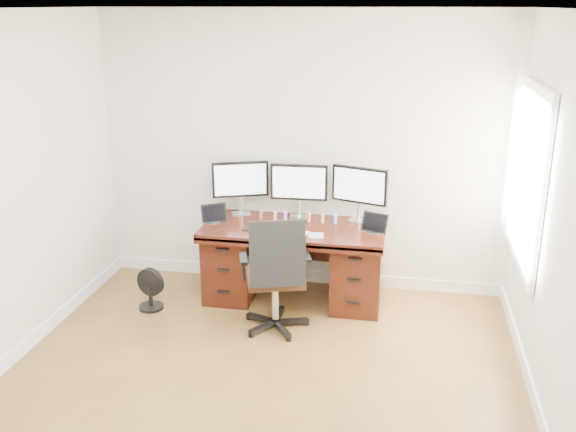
% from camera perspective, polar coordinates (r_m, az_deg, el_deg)
% --- Properties ---
extents(ground, '(4.50, 4.50, 0.00)m').
position_cam_1_polar(ground, '(4.76, -3.48, -16.68)').
color(ground, brown).
rests_on(ground, ground).
extents(back_wall, '(4.00, 0.10, 2.70)m').
position_cam_1_polar(back_wall, '(6.25, 1.27, 5.61)').
color(back_wall, silver).
rests_on(back_wall, ground).
extents(right_wall, '(0.10, 4.50, 2.70)m').
position_cam_1_polar(right_wall, '(4.24, 23.78, -2.22)').
color(right_wall, silver).
rests_on(right_wall, ground).
extents(desk, '(1.70, 0.80, 0.75)m').
position_cam_1_polar(desk, '(6.15, 0.57, -3.90)').
color(desk, '#38130B').
rests_on(desk, ground).
extents(office_chair, '(0.70, 0.70, 1.06)m').
position_cam_1_polar(office_chair, '(5.58, -1.09, -6.89)').
color(office_chair, black).
rests_on(office_chair, ground).
extents(floor_fan, '(0.28, 0.23, 0.40)m').
position_cam_1_polar(floor_fan, '(6.16, -12.15, -6.42)').
color(floor_fan, black).
rests_on(floor_fan, ground).
extents(monitor_left, '(0.53, 0.23, 0.53)m').
position_cam_1_polar(monitor_left, '(6.26, -4.26, 3.10)').
color(monitor_left, silver).
rests_on(monitor_left, desk).
extents(monitor_center, '(0.55, 0.15, 0.53)m').
position_cam_1_polar(monitor_center, '(6.15, 0.98, 2.84)').
color(monitor_center, silver).
rests_on(monitor_center, desk).
extents(monitor_right, '(0.53, 0.20, 0.53)m').
position_cam_1_polar(monitor_right, '(6.08, 6.38, 2.56)').
color(monitor_right, silver).
rests_on(monitor_right, desk).
extents(tablet_left, '(0.24, 0.18, 0.19)m').
position_cam_1_polar(tablet_left, '(6.09, -6.62, 0.12)').
color(tablet_left, silver).
rests_on(tablet_left, desk).
extents(tablet_right, '(0.25, 0.15, 0.19)m').
position_cam_1_polar(tablet_right, '(5.84, 7.71, -0.74)').
color(tablet_right, silver).
rests_on(tablet_right, desk).
extents(keyboard, '(0.34, 0.22, 0.01)m').
position_cam_1_polar(keyboard, '(5.83, 0.32, -1.41)').
color(keyboard, white).
rests_on(keyboard, desk).
extents(trackpad, '(0.16, 0.16, 0.01)m').
position_cam_1_polar(trackpad, '(5.75, 2.50, -1.74)').
color(trackpad, '#B7BABE').
rests_on(trackpad, desk).
extents(drawing_tablet, '(0.27, 0.20, 0.01)m').
position_cam_1_polar(drawing_tablet, '(5.92, -2.76, -1.16)').
color(drawing_tablet, black).
rests_on(drawing_tablet, desk).
extents(phone, '(0.14, 0.09, 0.01)m').
position_cam_1_polar(phone, '(5.95, 0.61, -1.02)').
color(phone, black).
rests_on(phone, desk).
extents(figurine_brown, '(0.04, 0.04, 0.09)m').
position_cam_1_polar(figurine_brown, '(6.18, -2.41, 0.18)').
color(figurine_brown, '#93583A').
rests_on(figurine_brown, desk).
extents(figurine_pink, '(0.04, 0.04, 0.09)m').
position_cam_1_polar(figurine_pink, '(6.15, -1.16, 0.10)').
color(figurine_pink, pink).
rests_on(figurine_pink, desk).
extents(figurine_purple, '(0.04, 0.04, 0.09)m').
position_cam_1_polar(figurine_purple, '(6.14, -0.23, 0.05)').
color(figurine_purple, '#A97DE6').
rests_on(figurine_purple, desk).
extents(figurine_orange, '(0.04, 0.04, 0.09)m').
position_cam_1_polar(figurine_orange, '(6.10, 1.88, -0.08)').
color(figurine_orange, orange).
rests_on(figurine_orange, desk).
extents(figurine_yellow, '(0.04, 0.04, 0.09)m').
position_cam_1_polar(figurine_yellow, '(6.08, 3.09, -0.15)').
color(figurine_yellow, tan).
rests_on(figurine_yellow, desk).
extents(figurine_blue, '(0.04, 0.04, 0.09)m').
position_cam_1_polar(figurine_blue, '(6.07, 4.22, -0.21)').
color(figurine_blue, '#60A2F0').
rests_on(figurine_blue, desk).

